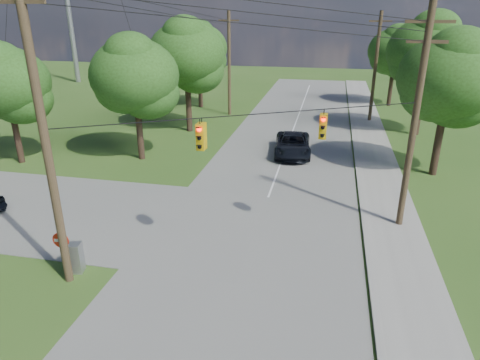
% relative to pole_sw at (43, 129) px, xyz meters
% --- Properties ---
extents(ground, '(140.00, 140.00, 0.00)m').
position_rel_pole_sw_xyz_m(ground, '(4.60, -0.40, -6.23)').
color(ground, '#31551C').
rests_on(ground, ground).
extents(main_road, '(10.00, 100.00, 0.03)m').
position_rel_pole_sw_xyz_m(main_road, '(6.60, 4.60, -6.21)').
color(main_road, gray).
rests_on(main_road, ground).
extents(sidewalk_east, '(2.60, 100.00, 0.12)m').
position_rel_pole_sw_xyz_m(sidewalk_east, '(13.30, 4.60, -6.17)').
color(sidewalk_east, '#9F9C94').
rests_on(sidewalk_east, ground).
extents(pole_sw, '(2.00, 0.32, 12.00)m').
position_rel_pole_sw_xyz_m(pole_sw, '(0.00, 0.00, 0.00)').
color(pole_sw, brown).
rests_on(pole_sw, ground).
extents(pole_ne, '(2.00, 0.32, 10.50)m').
position_rel_pole_sw_xyz_m(pole_ne, '(13.50, 7.60, -0.76)').
color(pole_ne, brown).
rests_on(pole_ne, ground).
extents(pole_north_e, '(2.00, 0.32, 10.00)m').
position_rel_pole_sw_xyz_m(pole_north_e, '(13.50, 29.60, -1.10)').
color(pole_north_e, brown).
rests_on(pole_north_e, ground).
extents(pole_north_w, '(2.00, 0.32, 10.00)m').
position_rel_pole_sw_xyz_m(pole_north_w, '(-0.40, 29.60, -1.10)').
color(pole_north_w, brown).
rests_on(pole_north_w, ground).
extents(power_lines, '(13.93, 29.62, 4.93)m').
position_rel_pole_sw_xyz_m(power_lines, '(6.10, 11.14, 2.93)').
color(power_lines, black).
rests_on(power_lines, ground).
extents(traffic_signals, '(4.91, 3.27, 1.05)m').
position_rel_pole_sw_xyz_m(traffic_signals, '(7.15, 4.03, -0.73)').
color(traffic_signals, gold).
rests_on(traffic_signals, ground).
extents(tree_w_near, '(6.00, 6.00, 8.40)m').
position_rel_pole_sw_xyz_m(tree_w_near, '(-3.40, 14.60, -0.30)').
color(tree_w_near, '#3C291E').
rests_on(tree_w_near, ground).
extents(tree_w_mid, '(6.40, 6.40, 9.22)m').
position_rel_pole_sw_xyz_m(tree_w_mid, '(-2.40, 22.60, 0.35)').
color(tree_w_mid, '#3C291E').
rests_on(tree_w_mid, ground).
extents(tree_w_far, '(6.00, 6.00, 8.73)m').
position_rel_pole_sw_xyz_m(tree_w_far, '(-4.40, 32.60, 0.02)').
color(tree_w_far, '#3C291E').
rests_on(tree_w_far, ground).
extents(tree_e_near, '(6.20, 6.20, 8.81)m').
position_rel_pole_sw_xyz_m(tree_e_near, '(16.60, 15.60, 0.02)').
color(tree_e_near, '#3C291E').
rests_on(tree_e_near, ground).
extents(tree_e_mid, '(6.60, 6.60, 9.64)m').
position_rel_pole_sw_xyz_m(tree_e_mid, '(17.10, 25.60, 0.68)').
color(tree_e_mid, '#3C291E').
rests_on(tree_e_mid, ground).
extents(tree_e_far, '(5.80, 5.80, 8.32)m').
position_rel_pole_sw_xyz_m(tree_e_far, '(16.10, 37.60, -0.31)').
color(tree_e_far, '#3C291E').
rests_on(tree_e_far, ground).
extents(tree_cross_n, '(5.60, 5.60, 7.91)m').
position_rel_pole_sw_xyz_m(tree_cross_n, '(-11.40, 12.10, -0.63)').
color(tree_cross_n, '#3C291E').
rests_on(tree_cross_n, ground).
extents(car_main_north, '(3.03, 5.72, 1.53)m').
position_rel_pole_sw_xyz_m(car_main_north, '(7.19, 17.75, -5.43)').
color(car_main_north, black).
rests_on(car_main_north, main_road).
extents(control_cabinet, '(0.81, 0.66, 1.29)m').
position_rel_pole_sw_xyz_m(control_cabinet, '(-0.11, 0.60, -5.58)').
color(control_cabinet, gray).
rests_on(control_cabinet, ground).
extents(do_not_enter_sign, '(0.67, 0.11, 2.02)m').
position_rel_pole_sw_xyz_m(do_not_enter_sign, '(-0.23, 0.18, -4.73)').
color(do_not_enter_sign, gray).
rests_on(do_not_enter_sign, ground).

